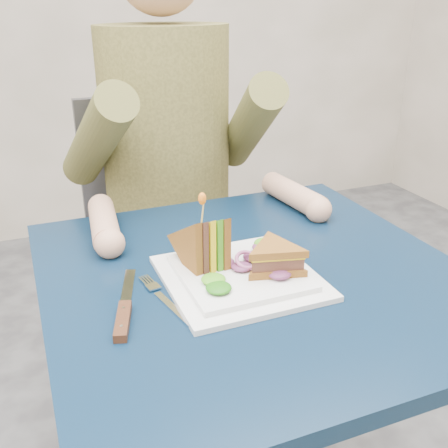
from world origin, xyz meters
name	(u,v)px	position (x,y,z in m)	size (l,w,h in m)	color
table	(254,308)	(0.00, 0.00, 0.65)	(0.75, 0.75, 0.73)	black
chair	(162,230)	(0.00, 0.65, 0.54)	(0.42, 0.40, 0.93)	#47474C
diner	(167,114)	(0.00, 0.54, 0.91)	(0.54, 0.59, 0.74)	brown
plate	(240,276)	(-0.04, -0.02, 0.74)	(0.26, 0.26, 0.02)	white
sandwich_flat	(275,258)	(0.02, -0.04, 0.78)	(0.14, 0.14, 0.05)	brown
sandwich_upright	(203,247)	(-0.09, 0.03, 0.78)	(0.09, 0.15, 0.15)	brown
fork	(166,300)	(-0.18, -0.04, 0.73)	(0.05, 0.18, 0.01)	silver
knife	(124,314)	(-0.25, -0.06, 0.74)	(0.08, 0.22, 0.02)	silver
toothpick	(202,214)	(-0.09, 0.03, 0.85)	(0.00, 0.00, 0.06)	tan
toothpick_frill	(202,199)	(-0.09, 0.03, 0.88)	(0.01, 0.01, 0.02)	orange
lettuce_spill	(240,262)	(-0.03, -0.01, 0.76)	(0.15, 0.13, 0.02)	#337A14
onion_ring	(247,260)	(-0.02, -0.01, 0.77)	(0.04, 0.04, 0.01)	#9E4C7A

